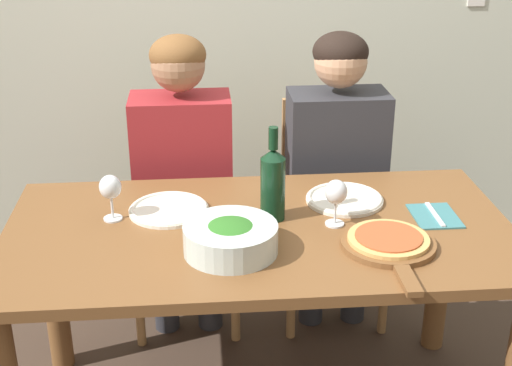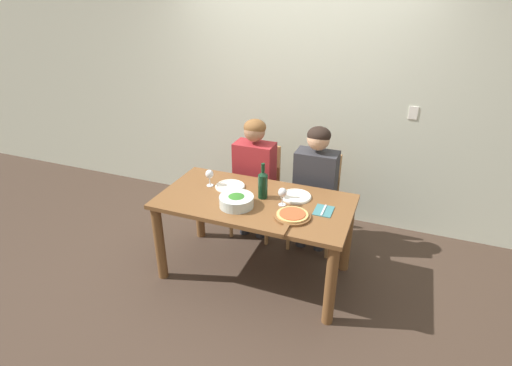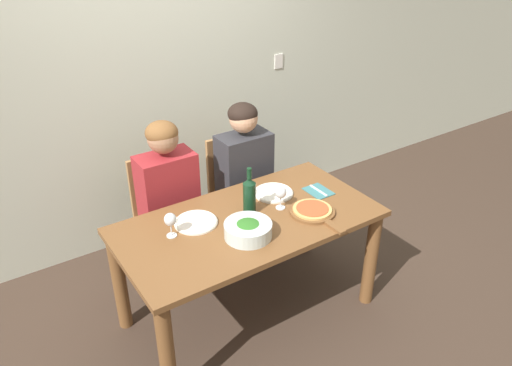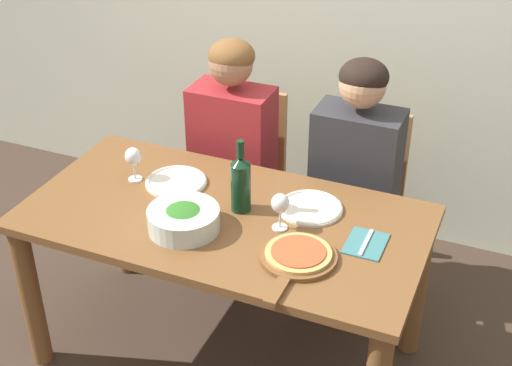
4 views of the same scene
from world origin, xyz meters
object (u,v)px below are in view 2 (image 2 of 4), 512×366
(chair_right, at_px, (316,197))
(wine_glass_left, at_px, (209,175))
(person_woman, at_px, (254,169))
(pizza_on_board, at_px, (292,216))
(person_man, at_px, (315,178))
(dinner_plate_left, at_px, (230,186))
(dinner_plate_right, at_px, (296,196))
(wine_glass_right, at_px, (282,194))
(broccoli_bowl, at_px, (236,201))
(fork_on_napkin, at_px, (324,211))
(wine_bottle, at_px, (263,184))
(chair_left, at_px, (258,186))

(chair_right, relative_size, wine_glass_left, 5.93)
(person_woman, distance_m, pizza_on_board, 0.98)
(person_man, relative_size, dinner_plate_left, 4.69)
(person_woman, height_order, wine_glass_left, person_woman)
(person_woman, bearing_deg, dinner_plate_right, -38.56)
(dinner_plate_right, relative_size, wine_glass_right, 1.71)
(dinner_plate_right, bearing_deg, chair_right, 83.83)
(broccoli_bowl, distance_m, fork_on_napkin, 0.69)
(wine_bottle, bearing_deg, chair_left, 114.21)
(broccoli_bowl, distance_m, wine_glass_right, 0.37)
(person_woman, relative_size, person_man, 1.00)
(person_man, distance_m, fork_on_napkin, 0.61)
(wine_bottle, bearing_deg, chair_right, 64.28)
(chair_right, relative_size, broccoli_bowl, 3.26)
(chair_left, bearing_deg, dinner_plate_left, -93.84)
(chair_right, height_order, broccoli_bowl, chair_right)
(person_woman, height_order, broccoli_bowl, person_woman)
(person_woman, xyz_separation_m, wine_glass_left, (-0.21, -0.50, 0.11))
(chair_right, distance_m, person_woman, 0.66)
(wine_bottle, xyz_separation_m, wine_glass_right, (0.19, -0.07, -0.02))
(broccoli_bowl, bearing_deg, person_man, 58.53)
(wine_bottle, xyz_separation_m, dinner_plate_right, (0.25, 0.10, -0.11))
(wine_glass_right, bearing_deg, broccoli_bowl, -156.95)
(broccoli_bowl, bearing_deg, person_woman, 101.19)
(chair_right, distance_m, broccoli_bowl, 1.02)
(dinner_plate_right, bearing_deg, person_man, 82.28)
(wine_bottle, relative_size, pizza_on_board, 0.73)
(person_man, distance_m, pizza_on_board, 0.76)
(chair_right, distance_m, pizza_on_board, 0.91)
(wine_glass_left, bearing_deg, person_woman, 66.98)
(chair_right, bearing_deg, wine_glass_left, -143.12)
(person_woman, relative_size, broccoli_bowl, 4.40)
(chair_right, distance_m, wine_glass_right, 0.81)
(person_woman, height_order, dinner_plate_right, person_woman)
(person_man, distance_m, wine_bottle, 0.64)
(chair_left, distance_m, broccoli_bowl, 0.92)
(person_woman, height_order, fork_on_napkin, person_woman)
(chair_right, bearing_deg, dinner_plate_right, -96.17)
(wine_glass_left, xyz_separation_m, wine_glass_right, (0.69, -0.10, 0.00))
(chair_left, xyz_separation_m, broccoli_bowl, (0.15, -0.86, 0.30))
(broccoli_bowl, bearing_deg, wine_bottle, 55.22)
(chair_left, height_order, dinner_plate_right, chair_left)
(dinner_plate_left, height_order, fork_on_napkin, dinner_plate_left)
(fork_on_napkin, bearing_deg, person_man, 109.70)
(person_woman, bearing_deg, dinner_plate_left, -94.74)
(wine_bottle, bearing_deg, broccoli_bowl, -124.78)
(chair_left, height_order, wine_glass_right, chair_left)
(broccoli_bowl, xyz_separation_m, pizza_on_board, (0.46, -0.02, -0.03))
(chair_left, height_order, chair_right, same)
(chair_left, distance_m, dinner_plate_right, 0.82)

